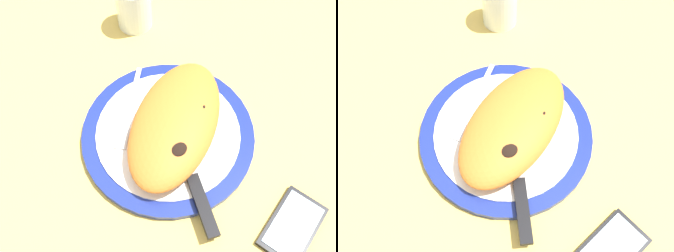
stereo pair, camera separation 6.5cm
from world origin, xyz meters
The scene contains 7 objects.
ground_plane centered at (0.00, 0.00, -1.50)cm, with size 150.00×150.00×3.00cm, color #DBB756.
plate centered at (0.00, 0.00, 0.85)cm, with size 30.69×30.69×1.78cm.
calzone centered at (-0.63, 1.11, 4.51)cm, with size 26.79×14.69×5.44cm.
fork centered at (-1.18, -7.97, 1.98)cm, with size 17.68×4.19×0.40cm.
knife centered at (8.69, 7.54, 2.28)cm, with size 20.90×15.43×1.20cm.
smartphone centered at (9.55, 23.77, 0.56)cm, with size 13.17×10.21×1.16cm.
water_glass centered at (-24.43, -15.31, 4.18)cm, with size 7.34×7.34×9.63cm.
Camera 1 is at (30.51, 9.84, 59.92)cm, focal length 40.22 mm.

